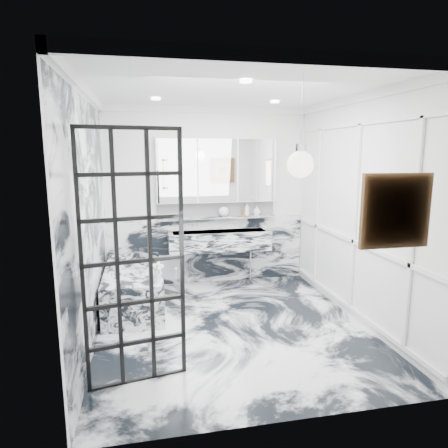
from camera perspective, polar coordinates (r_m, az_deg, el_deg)
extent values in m
plane|color=silver|center=(5.06, 1.05, -14.40)|extent=(3.60, 3.60, 0.00)
plane|color=white|center=(4.65, 1.17, 18.76)|extent=(3.60, 3.60, 0.00)
plane|color=white|center=(6.41, -2.43, 3.89)|extent=(3.60, 0.00, 3.60)
plane|color=white|center=(2.96, 8.79, -3.88)|extent=(3.60, 0.00, 3.60)
plane|color=white|center=(4.58, -18.82, 0.75)|extent=(0.00, 3.60, 3.60)
plane|color=white|center=(5.24, 18.45, 1.92)|extent=(0.00, 3.60, 3.60)
cube|color=silver|center=(6.54, -2.34, -3.77)|extent=(3.18, 0.05, 1.05)
cube|color=silver|center=(4.59, -18.59, 0.01)|extent=(0.02, 3.56, 2.68)
cube|color=white|center=(5.24, 18.20, 0.83)|extent=(0.03, 3.40, 2.30)
imported|color=#8C5919|center=(6.48, 3.29, 2.10)|extent=(0.10, 0.10, 0.20)
imported|color=#4C4C51|center=(6.53, 4.69, 1.95)|extent=(0.08, 0.08, 0.16)
imported|color=silver|center=(6.53, 4.72, 1.92)|extent=(0.13, 0.13, 0.15)
sphere|color=white|center=(6.39, -0.06, 1.77)|extent=(0.16, 0.16, 0.16)
cylinder|color=#8C5919|center=(6.47, 2.80, 1.63)|extent=(0.04, 0.04, 0.10)
cylinder|color=silver|center=(4.93, -9.47, -7.62)|extent=(0.08, 0.08, 0.12)
cube|color=#C49014|center=(3.36, 23.34, 1.73)|extent=(0.49, 0.05, 0.49)
sphere|color=white|center=(3.45, 10.85, 8.34)|extent=(0.23, 0.23, 0.23)
cube|color=silver|center=(6.31, -0.69, -2.38)|extent=(1.60, 0.45, 0.30)
cube|color=silver|center=(6.40, -0.97, 0.91)|extent=(1.90, 0.14, 0.04)
cube|color=white|center=(6.44, -1.08, 2.19)|extent=(1.90, 0.03, 0.23)
cube|color=white|center=(6.32, -1.00, 7.64)|extent=(1.90, 0.16, 1.00)
cylinder|color=white|center=(6.13, -8.44, 7.07)|extent=(0.07, 0.07, 0.40)
cylinder|color=white|center=(6.44, 6.41, 7.27)|extent=(0.07, 0.07, 0.40)
cube|color=silver|center=(5.69, -12.75, -8.83)|extent=(0.75, 1.65, 0.55)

